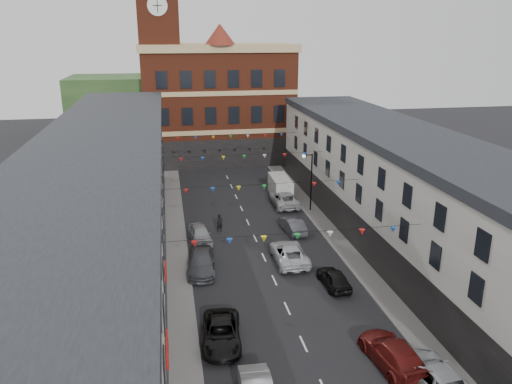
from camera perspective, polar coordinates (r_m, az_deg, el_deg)
ground at (r=37.22m, az=2.11°, el=-10.05°), size 160.00×160.00×0.00m
pavement_left at (r=38.26m, az=-8.83°, el=-9.33°), size 1.80×64.00×0.15m
pavement_right at (r=40.77m, az=11.11°, el=-7.69°), size 1.80×64.00×0.15m
terrace_left at (r=35.55m, az=-17.07°, el=-2.80°), size 8.40×56.00×10.70m
terrace_right at (r=40.18m, az=18.53°, el=-1.34°), size 8.40×56.00×9.70m
civic_building at (r=71.07m, az=-4.43°, el=10.20°), size 20.60×13.30×18.50m
clock_tower at (r=67.20m, az=-10.91°, el=15.34°), size 5.60×5.60×30.00m
distant_hill at (r=95.01m, az=-8.38°, el=10.04°), size 40.00×14.00×10.00m
street_lamp at (r=49.99m, az=6.09°, el=2.02°), size 1.10×0.36×6.00m
car_left_c at (r=30.24m, az=-3.98°, el=-15.76°), size 2.68×5.01×1.34m
car_left_d at (r=38.43m, az=-6.24°, el=-7.99°), size 2.49×5.22×1.47m
car_left_e at (r=43.70m, az=-6.41°, el=-4.78°), size 2.17×4.32×1.41m
car_right_b at (r=28.35m, az=19.82°, el=-19.30°), size 3.07×5.56×1.47m
car_right_c at (r=29.34m, az=15.41°, el=-17.39°), size 2.65×5.42×1.52m
car_right_d at (r=36.50m, az=8.89°, el=-9.70°), size 1.73×3.92×1.31m
car_right_e at (r=45.55m, az=4.18°, el=-3.78°), size 1.84×4.28×1.37m
car_right_f at (r=52.34m, az=3.24°, el=-0.79°), size 2.57×5.47×1.51m
moving_car at (r=39.79m, az=3.78°, el=-6.97°), size 2.54×5.39×1.49m
white_van at (r=55.25m, az=2.79°, el=0.59°), size 2.00×5.00×2.20m
pedestrian at (r=45.54m, az=-4.17°, el=-3.57°), size 0.73×0.63×1.70m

